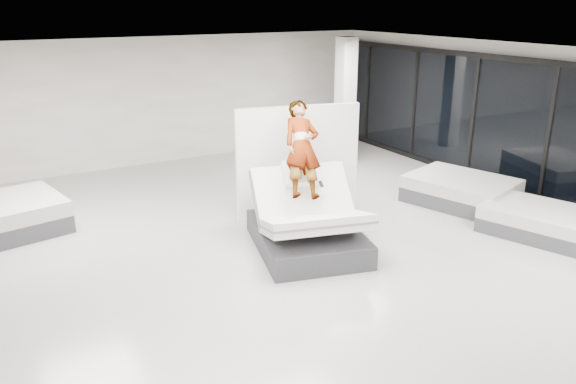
% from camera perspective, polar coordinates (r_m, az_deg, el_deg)
% --- Properties ---
extents(room, '(14.00, 14.04, 3.20)m').
position_cam_1_polar(room, '(8.61, 1.46, 2.44)').
color(room, '#ABA9A2').
rests_on(room, ground).
extents(hero_bed, '(2.17, 2.56, 1.44)m').
position_cam_1_polar(hero_bed, '(9.49, 1.99, -3.38)').
color(hero_bed, '#36363B').
rests_on(hero_bed, floor).
extents(person, '(1.06, 1.80, 1.41)m').
position_cam_1_polar(person, '(9.48, 1.47, 2.66)').
color(person, slate).
rests_on(person, hero_bed).
extents(remote, '(0.08, 0.15, 0.08)m').
position_cam_1_polar(remote, '(9.29, 3.37, 0.83)').
color(remote, black).
rests_on(remote, person).
extents(divider_panel, '(2.36, 0.69, 2.19)m').
position_cam_1_polar(divider_panel, '(10.79, 1.02, 3.05)').
color(divider_panel, white).
rests_on(divider_panel, floor).
extents(flat_bed_right_far, '(2.05, 2.39, 0.56)m').
position_cam_1_polar(flat_bed_right_far, '(12.24, 17.15, 0.15)').
color(flat_bed_right_far, '#36363B').
rests_on(flat_bed_right_far, floor).
extents(flat_bed_right_near, '(1.85, 2.14, 0.50)m').
position_cam_1_polar(flat_bed_right_near, '(11.17, 24.07, -2.67)').
color(flat_bed_right_near, '#36363B').
rests_on(flat_bed_right_near, floor).
extents(column, '(0.40, 0.40, 3.20)m').
position_cam_1_polar(column, '(14.43, 5.81, 9.08)').
color(column, silver).
rests_on(column, floor).
extents(storefront_glazing, '(0.12, 13.40, 2.92)m').
position_cam_1_polar(storefront_glazing, '(12.67, 25.01, 5.34)').
color(storefront_glazing, '#1D2530').
rests_on(storefront_glazing, floor).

